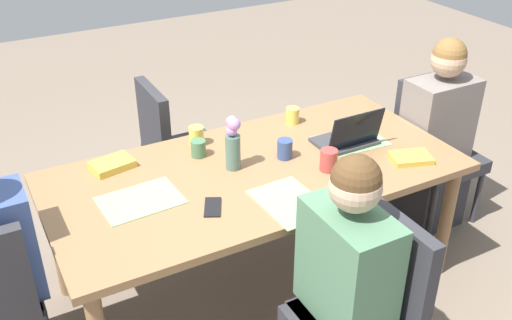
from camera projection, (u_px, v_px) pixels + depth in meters
ground_plane at (256, 281)px, 3.27m from camera, size 10.00×10.00×0.00m
dining_table at (256, 181)px, 2.94m from camera, size 2.04×0.99×0.73m
chair_far_left_near at (367, 306)px, 2.40m from camera, size 0.44×0.44×0.90m
person_far_left_near at (344, 298)px, 2.40m from camera, size 0.36×0.40×1.19m
chair_head_left_left_far at (432, 142)px, 3.63m from camera, size 0.44×0.44×0.90m
person_head_left_left_far at (434, 145)px, 3.54m from camera, size 0.40×0.36×1.19m
chair_near_right_near at (174, 145)px, 3.60m from camera, size 0.44×0.44×0.90m
flower_vase at (233, 141)px, 2.84m from camera, size 0.07×0.08×0.28m
placemat_far_left_near at (290, 202)px, 2.65m from camera, size 0.28×0.37×0.00m
placemat_head_right_left_mid at (140, 201)px, 2.66m from camera, size 0.37×0.28×0.00m
placemat_head_left_left_far at (350, 141)px, 3.15m from camera, size 0.37×0.28×0.00m
laptop_head_left_left_far at (348, 138)px, 3.10m from camera, size 0.32×0.22×0.21m
coffee_mug_near_left at (329, 160)px, 2.87m from camera, size 0.09×0.09×0.11m
coffee_mug_near_right at (198, 148)px, 3.00m from camera, size 0.08×0.08×0.09m
coffee_mug_centre_left at (285, 149)px, 2.98m from camera, size 0.08×0.08×0.10m
coffee_mug_centre_right at (293, 115)px, 3.33m from camera, size 0.08×0.08×0.09m
coffee_mug_far_left at (196, 136)px, 3.10m from camera, size 0.08×0.08×0.10m
book_red_cover at (411, 158)px, 2.97m from camera, size 0.23×0.20×0.03m
book_blue_cover at (112, 165)px, 2.90m from camera, size 0.22×0.17×0.04m
phone_black at (213, 207)px, 2.61m from camera, size 0.13×0.17×0.01m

